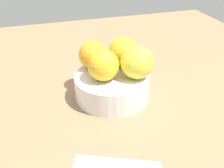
{
  "coord_description": "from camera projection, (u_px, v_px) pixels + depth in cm",
  "views": [
    {
      "loc": [
        -48.16,
        14.83,
        32.95
      ],
      "look_at": [
        0.0,
        0.0,
        3.09
      ],
      "focal_mm": 44.04,
      "sensor_mm": 36.0,
      "label": 1
    }
  ],
  "objects": [
    {
      "name": "orange_in_bowl_2",
      "position": [
        123.0,
        52.0,
        0.6
      ],
      "size": [
        6.48,
        6.48,
        6.48
      ],
      "primitive_type": "sphere",
      "color": "yellow",
      "rests_on": "fruit_bowl"
    },
    {
      "name": "fruit_bowl",
      "position": [
        112.0,
        87.0,
        0.59
      ],
      "size": [
        16.0,
        16.0,
        5.16
      ],
      "color": "white",
      "rests_on": "ground_plane"
    },
    {
      "name": "orange_in_bowl_1",
      "position": [
        137.0,
        62.0,
        0.55
      ],
      "size": [
        6.83,
        6.83,
        6.83
      ],
      "primitive_type": "sphere",
      "color": "yellow",
      "rests_on": "fruit_bowl"
    },
    {
      "name": "orange_in_bowl_0",
      "position": [
        103.0,
        65.0,
        0.55
      ],
      "size": [
        6.43,
        6.43,
        6.43
      ],
      "primitive_type": "sphere",
      "color": "yellow",
      "rests_on": "fruit_bowl"
    },
    {
      "name": "ground_plane",
      "position": [
        112.0,
        100.0,
        0.61
      ],
      "size": [
        110.0,
        110.0,
        2.0
      ],
      "primitive_type": "cube",
      "color": "#997551"
    },
    {
      "name": "orange_in_bowl_3",
      "position": [
        93.0,
        55.0,
        0.59
      ],
      "size": [
        6.12,
        6.12,
        6.12
      ],
      "primitive_type": "sphere",
      "color": "#F9A823",
      "rests_on": "fruit_bowl"
    }
  ]
}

